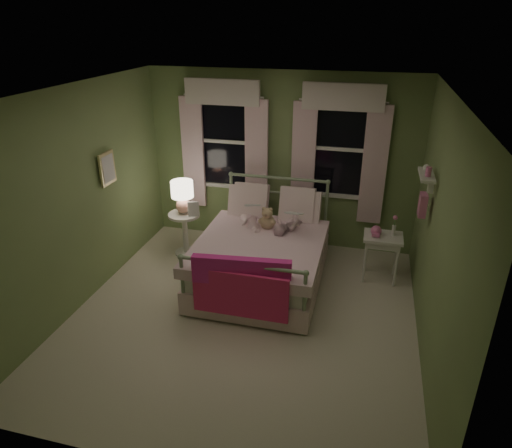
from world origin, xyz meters
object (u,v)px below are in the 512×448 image
(child_right, at_px, (291,205))
(nightstand_right, at_px, (383,242))
(nightstand_left, at_px, (185,228))
(table_lamp, at_px, (182,194))
(child_left, at_px, (250,201))
(bed, at_px, (263,256))
(teddy_bear, at_px, (267,220))

(child_right, distance_m, nightstand_right, 1.31)
(nightstand_left, bearing_deg, table_lamp, 0.00)
(child_left, height_order, child_right, child_left)
(child_right, bearing_deg, table_lamp, 15.54)
(bed, distance_m, table_lamp, 1.49)
(nightstand_right, bearing_deg, child_left, -179.23)
(teddy_bear, xyz_separation_m, table_lamp, (-1.29, 0.21, 0.16))
(child_left, relative_size, nightstand_right, 1.24)
(nightstand_right, bearing_deg, teddy_bear, -173.15)
(bed, bearing_deg, nightstand_right, 16.34)
(nightstand_left, distance_m, nightstand_right, 2.82)
(child_right, xyz_separation_m, teddy_bear, (-0.28, -0.16, -0.17))
(child_right, relative_size, nightstand_left, 1.22)
(bed, height_order, nightstand_left, bed)
(child_right, xyz_separation_m, nightstand_left, (-1.57, 0.05, -0.55))
(bed, bearing_deg, child_right, 56.40)
(child_left, height_order, table_lamp, child_left)
(nightstand_right, bearing_deg, nightstand_left, 179.41)
(child_right, bearing_deg, bed, 73.88)
(child_right, relative_size, table_lamp, 1.63)
(child_right, xyz_separation_m, table_lamp, (-1.57, 0.05, -0.01))
(bed, bearing_deg, teddy_bear, 90.00)
(child_left, relative_size, child_right, 1.01)
(child_right, xyz_separation_m, nightstand_right, (1.24, 0.02, -0.41))
(child_left, xyz_separation_m, teddy_bear, (0.28, -0.16, -0.17))
(child_left, bearing_deg, table_lamp, -29.04)
(teddy_bear, relative_size, nightstand_left, 0.50)
(bed, bearing_deg, table_lamp, 159.84)
(table_lamp, relative_size, nightstand_right, 0.76)
(nightstand_left, relative_size, nightstand_right, 1.02)
(bed, distance_m, child_right, 0.77)
(bed, relative_size, child_right, 2.58)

